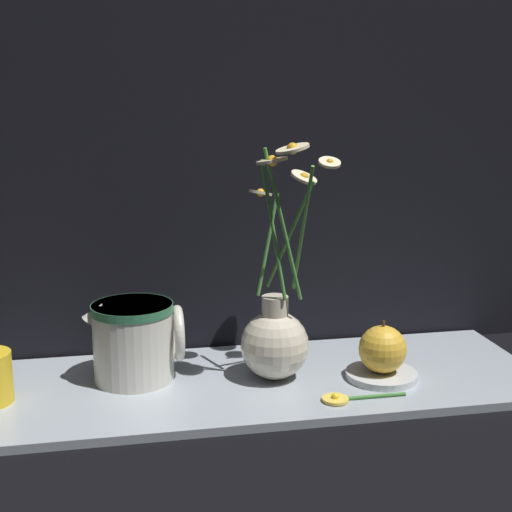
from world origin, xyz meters
TOP-DOWN VIEW (x-y plane):
  - ground_plane at (0.00, 0.00)m, footprint 6.00×6.00m
  - shelf at (0.00, 0.00)m, footprint 0.86×0.29m
  - backdrop_wall at (0.00, 0.16)m, footprint 1.36×0.02m
  - vase_with_flowers at (0.04, 0.00)m, footprint 0.14×0.16m
  - ceramic_pitcher at (-0.16, 0.03)m, footprint 0.14×0.12m
  - saucer_plate at (0.19, -0.03)m, footprint 0.10×0.10m
  - orange_fruit at (0.19, -0.03)m, footprint 0.07×0.07m
  - loose_daisy at (0.12, -0.10)m, footprint 0.12×0.04m

SIDE VIEW (x-z plane):
  - ground_plane at x=0.00m, z-range 0.00..0.00m
  - shelf at x=0.00m, z-range 0.00..0.01m
  - loose_daisy at x=0.12m, z-range 0.01..0.02m
  - saucer_plate at x=0.19m, z-range 0.01..0.02m
  - orange_fruit at x=0.19m, z-range 0.02..0.10m
  - ceramic_pitcher at x=-0.16m, z-range 0.01..0.14m
  - vase_with_flowers at x=0.04m, z-range -0.09..0.25m
  - backdrop_wall at x=0.00m, z-range 0.00..1.10m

